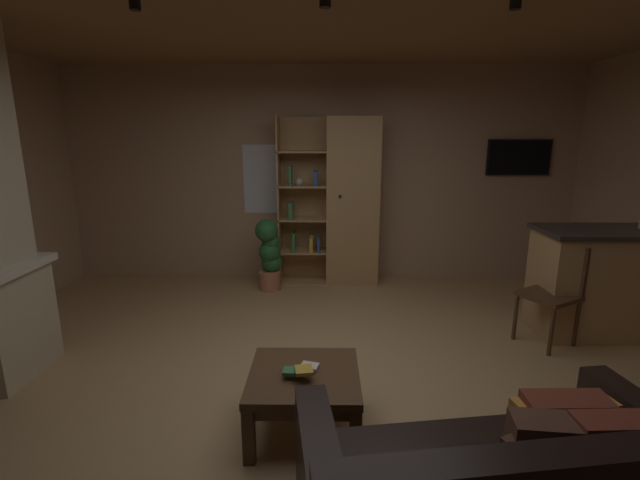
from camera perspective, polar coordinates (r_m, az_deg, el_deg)
name	(u,v)px	position (r m, az deg, el deg)	size (l,w,h in m)	color
floor	(319,385)	(3.59, -0.07, -18.24)	(6.55, 5.43, 0.02)	tan
wall_back	(322,175)	(5.82, 0.26, 8.37)	(6.67, 0.06, 2.73)	tan
window_pane_back	(270,179)	(5.84, -6.48, 7.80)	(0.69, 0.01, 0.88)	white
bookshelf_cabinet	(345,203)	(5.60, 3.28, 4.76)	(1.26, 0.41, 2.09)	tan
kitchen_bar_counter	(618,282)	(5.07, 34.05, -4.51)	(1.55, 0.65, 1.03)	tan
coffee_table	(304,384)	(2.96, -2.06, -18.12)	(0.70, 0.68, 0.41)	#4C331E
table_book_0	(310,367)	(2.95, -1.36, -16.05)	(0.11, 0.09, 0.03)	beige
table_book_1	(292,371)	(2.85, -3.67, -16.55)	(0.11, 0.09, 0.02)	#387247
table_book_2	(304,370)	(2.81, -2.09, -16.43)	(0.11, 0.11, 0.02)	gold
dining_chair	(555,287)	(4.56, 28.05, -5.37)	(0.57, 0.57, 0.92)	#4C331E
potted_floor_plant	(269,253)	(5.43, -6.54, -1.64)	(0.32, 0.34, 0.90)	#B77051
wall_mounted_tv	(519,157)	(6.25, 24.26, 9.70)	(0.80, 0.06, 0.45)	black
track_light_spot_1	(135,2)	(3.24, -22.79, 26.43)	(0.07, 0.07, 0.09)	black
track_light_spot_3	(516,1)	(3.24, 23.94, 26.33)	(0.07, 0.07, 0.09)	black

